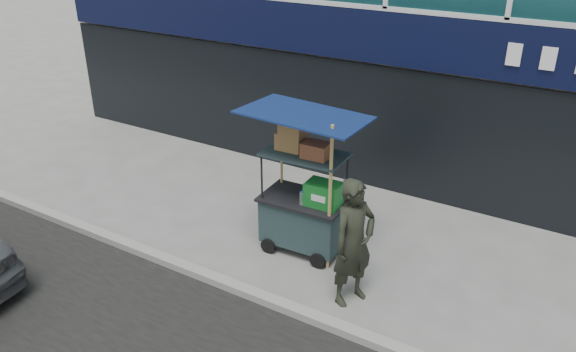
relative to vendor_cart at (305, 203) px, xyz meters
The scene contains 4 objects.
ground 1.51m from the vendor_cart, 87.56° to the right, with size 80.00×80.00×0.00m, color slate.
curb 1.65m from the vendor_cart, 87.89° to the right, with size 80.00×0.18×0.12m, color gray.
vendor_cart is the anchor object (origin of this frame).
vendor_man 1.41m from the vendor_cart, 33.01° to the right, with size 0.67×0.44×1.85m, color black.
Camera 1 is at (3.65, -5.40, 5.00)m, focal length 35.00 mm.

